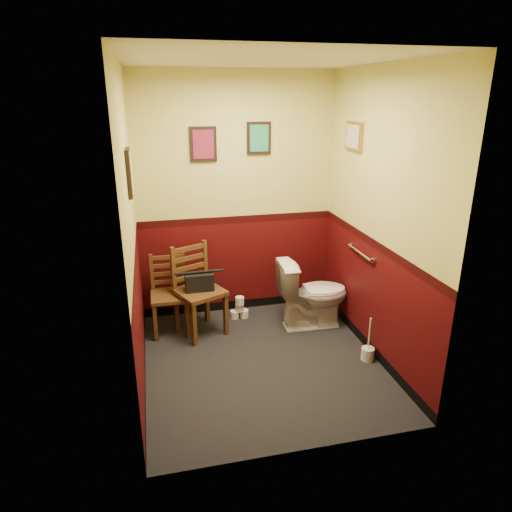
{
  "coord_description": "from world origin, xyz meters",
  "views": [
    {
      "loc": [
        -0.93,
        -3.7,
        2.44
      ],
      "look_at": [
        0.0,
        0.25,
        1.0
      ],
      "focal_mm": 32.0,
      "sensor_mm": 36.0,
      "label": 1
    }
  ],
  "objects": [
    {
      "name": "floor",
      "position": [
        0.0,
        0.0,
        0.0
      ],
      "size": [
        2.2,
        2.4,
        0.0
      ],
      "primitive_type": "cube",
      "color": "black",
      "rests_on": "ground"
    },
    {
      "name": "ceiling",
      "position": [
        0.0,
        0.0,
        2.7
      ],
      "size": [
        2.2,
        2.4,
        0.0
      ],
      "primitive_type": "cube",
      "rotation": [
        3.14,
        0.0,
        0.0
      ],
      "color": "silver",
      "rests_on": "ground"
    },
    {
      "name": "wall_back",
      "position": [
        0.0,
        1.2,
        1.35
      ],
      "size": [
        2.2,
        0.0,
        2.7
      ],
      "primitive_type": "cube",
      "rotation": [
        1.57,
        0.0,
        0.0
      ],
      "color": "#3C0709",
      "rests_on": "ground"
    },
    {
      "name": "wall_front",
      "position": [
        0.0,
        -1.2,
        1.35
      ],
      "size": [
        2.2,
        0.0,
        2.7
      ],
      "primitive_type": "cube",
      "rotation": [
        -1.57,
        0.0,
        0.0
      ],
      "color": "#3C0709",
      "rests_on": "ground"
    },
    {
      "name": "wall_left",
      "position": [
        -1.1,
        0.0,
        1.35
      ],
      "size": [
        0.0,
        2.4,
        2.7
      ],
      "primitive_type": "cube",
      "rotation": [
        1.57,
        0.0,
        1.57
      ],
      "color": "#3C0709",
      "rests_on": "ground"
    },
    {
      "name": "wall_right",
      "position": [
        1.1,
        0.0,
        1.35
      ],
      "size": [
        0.0,
        2.4,
        2.7
      ],
      "primitive_type": "cube",
      "rotation": [
        1.57,
        0.0,
        -1.57
      ],
      "color": "#3C0709",
      "rests_on": "ground"
    },
    {
      "name": "grab_bar",
      "position": [
        1.07,
        0.25,
        0.95
      ],
      "size": [
        0.05,
        0.56,
        0.06
      ],
      "color": "silver",
      "rests_on": "wall_right"
    },
    {
      "name": "framed_print_back_a",
      "position": [
        -0.35,
        1.18,
        1.95
      ],
      "size": [
        0.28,
        0.04,
        0.36
      ],
      "color": "black",
      "rests_on": "wall_back"
    },
    {
      "name": "framed_print_back_b",
      "position": [
        0.25,
        1.18,
        2.0
      ],
      "size": [
        0.26,
        0.04,
        0.34
      ],
      "color": "black",
      "rests_on": "wall_back"
    },
    {
      "name": "framed_print_left",
      "position": [
        -1.08,
        0.1,
        1.85
      ],
      "size": [
        0.04,
        0.3,
        0.38
      ],
      "color": "black",
      "rests_on": "wall_left"
    },
    {
      "name": "framed_print_right",
      "position": [
        1.08,
        0.6,
        2.05
      ],
      "size": [
        0.04,
        0.34,
        0.28
      ],
      "color": "olive",
      "rests_on": "wall_right"
    },
    {
      "name": "toilet",
      "position": [
        0.72,
        0.6,
        0.38
      ],
      "size": [
        0.79,
        0.46,
        0.76
      ],
      "primitive_type": "imported",
      "rotation": [
        0.0,
        0.0,
        1.54
      ],
      "color": "white",
      "rests_on": "floor"
    },
    {
      "name": "toilet_brush",
      "position": [
        1.01,
        -0.2,
        0.07
      ],
      "size": [
        0.13,
        0.13,
        0.45
      ],
      "color": "silver",
      "rests_on": "floor"
    },
    {
      "name": "chair_left",
      "position": [
        -0.81,
        0.85,
        0.42
      ],
      "size": [
        0.4,
        0.4,
        0.84
      ],
      "rotation": [
        0.0,
        0.0,
        -0.01
      ],
      "color": "brown",
      "rests_on": "floor"
    },
    {
      "name": "chair_right",
      "position": [
        -0.52,
        0.75,
        0.48
      ],
      "size": [
        0.59,
        0.59,
        0.96
      ],
      "rotation": [
        0.0,
        0.0,
        0.42
      ],
      "color": "brown",
      "rests_on": "floor"
    },
    {
      "name": "handbag",
      "position": [
        -0.5,
        0.71,
        0.6
      ],
      "size": [
        0.3,
        0.15,
        0.21
      ],
      "rotation": [
        0.0,
        0.0,
        0.01
      ],
      "color": "black",
      "rests_on": "chair_right"
    },
    {
      "name": "tp_stack",
      "position": [
        -0.03,
        0.95,
        0.11
      ],
      "size": [
        0.21,
        0.13,
        0.27
      ],
      "color": "silver",
      "rests_on": "floor"
    }
  ]
}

